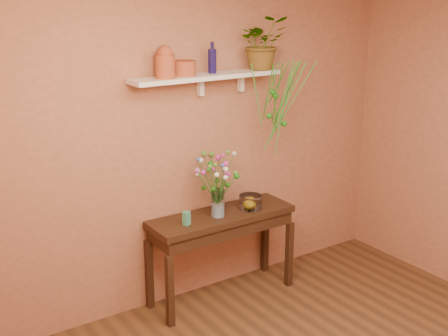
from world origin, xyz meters
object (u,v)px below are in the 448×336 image
Objects in this scene: blue_bottle at (212,60)px; glass_bowl at (250,202)px; bouquet at (216,171)px; spider_plant at (263,43)px; glass_vase at (218,205)px; sideboard at (222,226)px; terracotta_jug at (165,63)px.

blue_bottle is 1.27× the size of glass_bowl.
bouquet is at bearing 173.83° from glass_bowl.
blue_bottle is 0.56× the size of spider_plant.
bouquet reaches higher than glass_bowl.
glass_vase is at bearing 179.61° from glass_bowl.
spider_plant reaches higher than blue_bottle.
glass_vase is (-0.06, -0.03, 0.21)m from sideboard.
spider_plant reaches higher than glass_vase.
terracotta_jug is 0.52× the size of bouquet.
glass_vase is at bearing -150.95° from sideboard.
glass_bowl is (0.74, -0.10, -1.23)m from terracotta_jug.
glass_bowl is at bearing -7.61° from sideboard.
bouquet is at bearing -9.13° from terracotta_jug.
spider_plant is at bearing 0.68° from terracotta_jug.
blue_bottle is at bearing 152.03° from glass_bowl.
terracotta_jug reaches higher than bouquet.
blue_bottle is at bearing 96.43° from sideboard.
blue_bottle is 1.18m from glass_vase.
terracotta_jug is at bearing 172.06° from sideboard.
sideboard is at bearing 29.05° from glass_vase.
glass_vase reaches higher than sideboard.
blue_bottle is (-0.01, 0.12, 1.38)m from sideboard.
glass_bowl is (0.27, -0.04, 0.17)m from sideboard.
glass_vase is at bearing -107.97° from blue_bottle.
blue_bottle is at bearing 6.41° from terracotta_jug.
glass_vase is at bearing -13.80° from terracotta_jug.
bouquet is at bearing 78.00° from glass_vase.
sideboard is at bearing 1.12° from bouquet.
sideboard is 6.51× the size of glass_bowl.
terracotta_jug is at bearing 172.18° from glass_bowl.
blue_bottle is 0.89m from bouquet.
blue_bottle reaches higher than sideboard.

